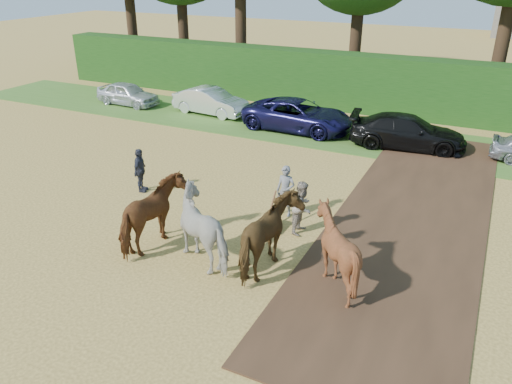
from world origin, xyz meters
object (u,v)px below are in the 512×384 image
object	(u,v)px
spectator_far	(140,170)
spectator_near	(303,207)
parked_cars	(495,142)
plough_team	(241,231)

from	to	relation	value
spectator_far	spectator_near	bearing A→B (deg)	-110.92
spectator_near	parked_cars	world-z (taller)	spectator_near
spectator_far	plough_team	world-z (taller)	plough_team
spectator_near	parked_cars	size ratio (longest dim) A/B	0.04
plough_team	parked_cars	xyz separation A→B (m)	(5.70, 11.64, -0.29)
spectator_far	parked_cars	distance (m)	14.28
spectator_near	plough_team	distance (m)	2.49
spectator_near	plough_team	bearing A→B (deg)	162.34
plough_team	parked_cars	world-z (taller)	plough_team
spectator_near	spectator_far	bearing A→B (deg)	89.64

